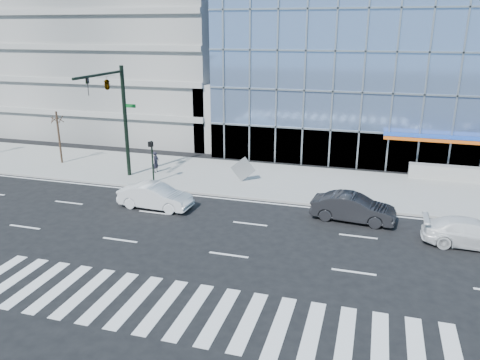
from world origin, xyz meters
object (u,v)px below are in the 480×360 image
object	(u,v)px
pedestrian	(156,162)
white_sedan	(155,196)
traffic_signal	(113,97)
white_suv	(472,233)
dark_sedan	(353,208)
tilted_panel	(243,169)
ped_signal_post	(152,155)
street_tree_near	(57,119)

from	to	relation	value
pedestrian	white_sedan	bearing A→B (deg)	-147.31
pedestrian	traffic_signal	bearing A→B (deg)	155.67
white_suv	dark_sedan	distance (m)	6.23
white_suv	tilted_panel	size ratio (longest dim) A/B	3.70
ped_signal_post	pedestrian	distance (m)	2.72
street_tree_near	dark_sedan	distance (m)	24.33
pedestrian	tilted_panel	size ratio (longest dim) A/B	1.23
traffic_signal	street_tree_near	distance (m)	7.96
white_suv	white_sedan	bearing A→B (deg)	88.88
white_suv	tilted_panel	bearing A→B (deg)	64.94
ped_signal_post	white_sedan	xyz separation A→B (m)	(2.23, -4.17, -1.38)
street_tree_near	pedestrian	world-z (taller)	street_tree_near
street_tree_near	pedestrian	bearing A→B (deg)	-1.82
traffic_signal	dark_sedan	bearing A→B (deg)	-8.30
street_tree_near	white_suv	world-z (taller)	street_tree_near
ped_signal_post	pedestrian	size ratio (longest dim) A/B	1.87
traffic_signal	pedestrian	world-z (taller)	traffic_signal
traffic_signal	pedestrian	xyz separation A→B (m)	(1.61, 2.66, -5.21)
ped_signal_post	tilted_panel	size ratio (longest dim) A/B	2.31
street_tree_near	tilted_panel	size ratio (longest dim) A/B	3.25
ped_signal_post	white_sedan	distance (m)	4.93
white_suv	tilted_panel	xyz separation A→B (m)	(-13.96, 6.47, 0.36)
dark_sedan	traffic_signal	bearing A→B (deg)	87.36
white_sedan	pedestrian	size ratio (longest dim) A/B	2.87
ped_signal_post	white_suv	world-z (taller)	ped_signal_post
ped_signal_post	traffic_signal	bearing A→B (deg)	-171.48
traffic_signal	white_sedan	bearing A→B (deg)	-38.74
traffic_signal	pedestrian	size ratio (longest dim) A/B	4.99
white_suv	ped_signal_post	bearing A→B (deg)	77.28
street_tree_near	ped_signal_post	bearing A→B (deg)	-15.06
traffic_signal	tilted_panel	size ratio (longest dim) A/B	6.15
street_tree_near	traffic_signal	bearing A→B (deg)	-22.71
white_sedan	dark_sedan	bearing A→B (deg)	-80.71
traffic_signal	white_sedan	size ratio (longest dim) A/B	1.74
ped_signal_post	dark_sedan	world-z (taller)	ped_signal_post
white_suv	dark_sedan	bearing A→B (deg)	74.26
white_sedan	dark_sedan	xyz separation A→B (m)	(11.81, 1.38, 0.02)
white_sedan	pedestrian	world-z (taller)	pedestrian
street_tree_near	dark_sedan	size ratio (longest dim) A/B	0.89
tilted_panel	white_suv	bearing A→B (deg)	-48.29
street_tree_near	tilted_panel	distance (m)	15.83
traffic_signal	white_sedan	distance (m)	8.12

